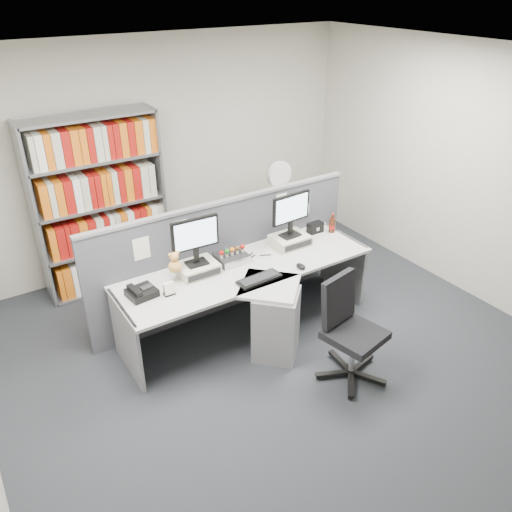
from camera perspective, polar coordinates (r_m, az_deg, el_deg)
ground at (r=4.92m, az=4.21°, el=-12.56°), size 5.50×5.50×0.00m
room_shell at (r=3.97m, az=5.13°, el=7.21°), size 5.04×5.54×2.72m
partition at (r=5.40m, az=-3.41°, el=0.08°), size 3.00×0.08×1.27m
desk at (r=5.02m, az=0.34°, el=-4.89°), size 2.60×1.20×0.72m
monitor_riser_left at (r=4.95m, az=-6.54°, el=-1.38°), size 0.38×0.31×0.10m
monitor_riser_right at (r=5.45m, az=3.80°, el=1.78°), size 0.38×0.31×0.10m
monitor_left at (r=4.79m, az=-6.77°, el=2.08°), size 0.47×0.16×0.47m
monitor_right at (r=5.31m, az=3.91°, el=4.97°), size 0.46×0.16×0.47m
desktop_pc at (r=5.12m, az=-2.74°, el=-0.20°), size 0.30×0.27×0.08m
figurines at (r=5.07m, az=-2.67°, el=0.63°), size 0.29×0.05×0.09m
keyboard at (r=4.82m, az=0.35°, el=-2.56°), size 0.44×0.18×0.03m
mouse at (r=5.03m, az=4.99°, el=-1.14°), size 0.07×0.12×0.04m
desk_phone at (r=4.69m, az=-12.65°, el=-3.96°), size 0.27×0.25×0.11m
desk_calendar at (r=4.66m, az=-9.66°, el=-3.70°), size 0.10×0.08×0.12m
plush_toy at (r=4.77m, az=-9.03°, el=-0.86°), size 0.12×0.12×0.21m
speaker at (r=5.73m, az=6.59°, el=3.16°), size 0.17×0.10×0.12m
cola_bottle at (r=5.75m, az=8.44°, el=3.41°), size 0.07×0.07×0.22m
shelving_unit at (r=5.97m, az=-16.91°, el=5.21°), size 1.41×0.40×2.00m
filing_cabinet at (r=6.67m, az=2.41°, el=3.12°), size 0.45×0.61×0.70m
desk_fan at (r=6.40m, az=2.54°, el=8.75°), size 0.33×0.20×0.56m
office_chair at (r=4.64m, az=10.23°, el=-7.78°), size 0.64×0.63×0.96m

